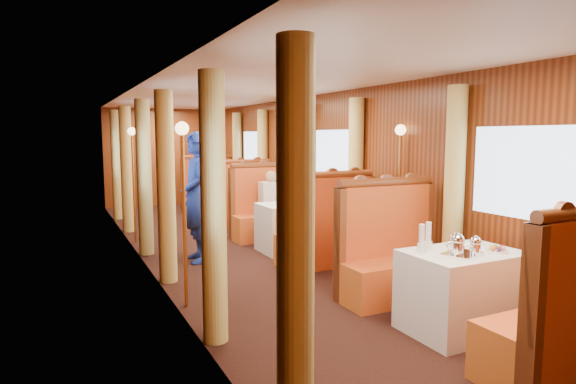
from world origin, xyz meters
TOP-DOWN VIEW (x-y plane):
  - floor at (0.00, 0.00)m, footprint 3.00×12.00m
  - ceiling at (0.00, 0.00)m, footprint 3.00×12.00m
  - wall_far at (0.00, 6.00)m, footprint 3.00×0.01m
  - wall_left at (-1.50, 0.00)m, footprint 0.01×12.00m
  - wall_right at (1.50, 0.00)m, footprint 0.01×12.00m
  - doorway_far at (0.00, 5.97)m, footprint 0.80×0.04m
  - table_near at (0.75, -3.50)m, footprint 1.05×0.72m
  - banquette_near_fwd at (0.75, -4.51)m, footprint 1.30×0.55m
  - banquette_near_aft at (0.75, -2.49)m, footprint 1.30×0.55m
  - table_mid at (0.75, 0.00)m, footprint 1.05×0.72m
  - banquette_mid_fwd at (0.75, -1.01)m, footprint 1.30×0.55m
  - banquette_mid_aft at (0.75, 1.01)m, footprint 1.30×0.55m
  - table_far at (0.75, 3.50)m, footprint 1.05×0.72m
  - banquette_far_fwd at (0.75, 2.49)m, footprint 1.30×0.55m
  - banquette_far_aft at (0.75, 4.51)m, footprint 1.30×0.55m
  - tea_tray at (0.65, -3.57)m, footprint 0.41×0.36m
  - teapot_left at (0.57, -3.60)m, footprint 0.23×0.20m
  - teapot_right at (0.71, -3.66)m, footprint 0.19×0.16m
  - teapot_back at (0.68, -3.45)m, footprint 0.18×0.15m
  - fruit_plate at (1.02, -3.64)m, footprint 0.20×0.20m
  - cup_inboard at (0.36, -3.37)m, footprint 0.08×0.08m
  - cup_outboard at (0.49, -3.31)m, footprint 0.08×0.08m
  - rose_vase_mid at (0.74, 0.03)m, footprint 0.06×0.06m
  - rose_vase_far at (0.76, 3.49)m, footprint 0.06×0.06m
  - window_left_near at (-1.49, -3.50)m, footprint 0.01×1.20m
  - curtain_left_near_a at (-1.38, -4.28)m, footprint 0.22×0.22m
  - curtain_left_near_b at (-1.38, -2.72)m, footprint 0.22×0.22m
  - window_right_near at (1.49, -3.50)m, footprint 0.01×1.20m
  - curtain_right_near_b at (1.38, -2.72)m, footprint 0.22×0.22m
  - window_left_mid at (-1.49, 0.00)m, footprint 0.01×1.20m
  - curtain_left_mid_a at (-1.38, -0.78)m, footprint 0.22×0.22m
  - curtain_left_mid_b at (-1.38, 0.78)m, footprint 0.22×0.22m
  - window_right_mid at (1.49, 0.00)m, footprint 0.01×1.20m
  - curtain_right_mid_a at (1.38, -0.78)m, footprint 0.22×0.22m
  - curtain_right_mid_b at (1.38, 0.78)m, footprint 0.22×0.22m
  - window_left_far at (-1.49, 3.50)m, footprint 0.01×1.20m
  - curtain_left_far_a at (-1.38, 2.72)m, footprint 0.22×0.22m
  - curtain_left_far_b at (-1.38, 4.28)m, footprint 0.22×0.22m
  - window_right_far at (1.49, 3.50)m, footprint 0.01×1.20m
  - curtain_right_far_a at (1.38, 2.72)m, footprint 0.22×0.22m
  - curtain_right_far_b at (1.38, 4.28)m, footprint 0.22×0.22m
  - sconce_left_fore at (-1.40, -1.75)m, footprint 0.14×0.14m
  - sconce_right_fore at (1.40, -1.75)m, footprint 0.14×0.14m
  - sconce_left_aft at (-1.40, 1.75)m, footprint 0.14×0.14m
  - sconce_right_aft at (1.40, 1.75)m, footprint 0.14×0.14m
  - steward at (-0.79, 0.01)m, footprint 0.49×0.71m
  - passenger at (0.75, 0.82)m, footprint 0.40×0.44m

SIDE VIEW (x-z plane):
  - floor at x=0.00m, z-range -0.01..0.01m
  - table_near at x=0.75m, z-range 0.00..0.75m
  - table_mid at x=0.75m, z-range 0.00..0.75m
  - table_far at x=0.75m, z-range 0.00..0.75m
  - banquette_near_fwd at x=0.75m, z-range -0.25..1.09m
  - banquette_near_aft at x=0.75m, z-range -0.25..1.09m
  - banquette_mid_fwd at x=0.75m, z-range -0.25..1.09m
  - banquette_mid_aft at x=0.75m, z-range -0.25..1.09m
  - banquette_far_fwd at x=0.75m, z-range -0.25..1.09m
  - banquette_far_aft at x=0.75m, z-range -0.25..1.09m
  - passenger at x=0.75m, z-range 0.36..1.12m
  - tea_tray at x=0.65m, z-range 0.75..0.76m
  - fruit_plate at x=1.02m, z-range 0.74..0.80m
  - teapot_back at x=0.68m, z-range 0.75..0.87m
  - teapot_right at x=0.71m, z-range 0.75..0.88m
  - teapot_left at x=0.57m, z-range 0.75..0.90m
  - cup_inboard at x=0.36m, z-range 0.72..0.99m
  - cup_outboard at x=0.49m, z-range 0.72..0.99m
  - rose_vase_mid at x=0.74m, z-range 0.75..1.11m
  - rose_vase_far at x=0.76m, z-range 0.75..1.11m
  - steward at x=-0.79m, z-range 0.00..1.87m
  - doorway_far at x=0.00m, z-range 0.00..2.00m
  - curtain_left_near_a at x=-1.38m, z-range 0.00..2.35m
  - curtain_left_near_b at x=-1.38m, z-range 0.00..2.35m
  - curtain_right_near_b at x=1.38m, z-range 0.00..2.35m
  - curtain_left_mid_a at x=-1.38m, z-range 0.00..2.35m
  - curtain_left_mid_b at x=-1.38m, z-range 0.00..2.35m
  - curtain_right_mid_a at x=1.38m, z-range 0.00..2.35m
  - curtain_right_mid_b at x=1.38m, z-range 0.00..2.35m
  - curtain_left_far_a at x=-1.38m, z-range 0.00..2.35m
  - curtain_left_far_b at x=-1.38m, z-range 0.00..2.35m
  - curtain_right_far_a at x=1.38m, z-range 0.00..2.35m
  - curtain_right_far_b at x=1.38m, z-range 0.00..2.35m
  - wall_far at x=0.00m, z-range 0.00..2.50m
  - wall_left at x=-1.50m, z-range 0.00..2.50m
  - wall_right at x=1.50m, z-range 0.00..2.50m
  - sconce_left_fore at x=-1.40m, z-range 0.41..2.36m
  - sconce_right_fore at x=1.40m, z-range 0.41..2.36m
  - sconce_left_aft at x=-1.40m, z-range 0.41..2.36m
  - sconce_right_aft at x=1.40m, z-range 0.41..2.36m
  - window_left_near at x=-1.49m, z-range 1.00..1.90m
  - window_right_near at x=1.49m, z-range 1.00..1.90m
  - window_left_mid at x=-1.49m, z-range 1.00..1.90m
  - window_right_mid at x=1.49m, z-range 1.00..1.90m
  - window_left_far at x=-1.49m, z-range 1.00..1.90m
  - window_right_far at x=1.49m, z-range 1.00..1.90m
  - ceiling at x=0.00m, z-range 2.49..2.51m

